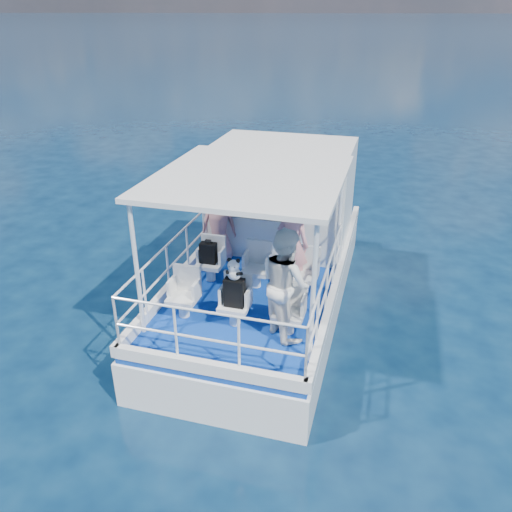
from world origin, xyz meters
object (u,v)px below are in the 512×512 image
Objects in this scene: passenger_port_fwd at (219,227)px; backpack_center at (234,293)px; passenger_stbd_aft at (285,283)px; panda at (234,269)px.

passenger_port_fwd reaches higher than backpack_center.
passenger_stbd_aft is 0.86m from backpack_center.
passenger_port_fwd is 4.01× the size of panda.
passenger_port_fwd is at bearing 115.23° from backpack_center.
backpack_center is (-0.81, -0.03, -0.28)m from passenger_stbd_aft.
passenger_port_fwd is 2.87m from passenger_stbd_aft.
passenger_port_fwd is 2.47m from panda.
backpack_center is (1.04, -2.21, -0.11)m from passenger_port_fwd.
passenger_stbd_aft reaches higher than passenger_port_fwd.
panda is (-0.81, -0.03, 0.14)m from passenger_stbd_aft.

